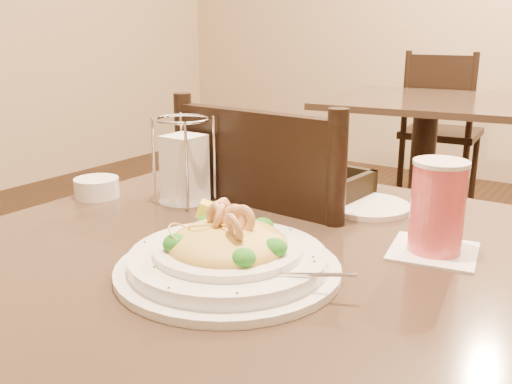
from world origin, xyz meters
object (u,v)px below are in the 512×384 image
Objects in this scene: bread_basket at (315,187)px; side_plate at (368,206)px; background_table at (424,145)px; main_table at (249,370)px; pasta_bowl at (228,254)px; napkin_caddy at (185,167)px; butter_ramekin at (97,188)px; dining_chair_far at (440,126)px; drink_glass at (437,208)px; dining_chair_near at (289,291)px.

bread_basket is 0.13m from side_plate.
main_table is at bearing -79.56° from background_table.
napkin_caddy is at bearing 140.59° from pasta_bowl.
butter_ramekin reaches higher than main_table.
side_plate is (0.46, -1.78, 0.23)m from background_table.
butter_ramekin is (0.08, -2.61, 0.25)m from dining_chair_far.
pasta_bowl is 0.47m from butter_ramekin.
drink_glass is 0.48m from napkin_caddy.
main_table is 0.37m from side_plate.
main_table is 2.69m from dining_chair_far.
butter_ramekin is at bearing 87.03° from dining_chair_far.
butter_ramekin is (-0.36, -0.25, -0.00)m from bread_basket.
dining_chair_near reaches higher than napkin_caddy.
background_table is at bearing 94.44° from napkin_caddy.
bread_basket is at bearing 95.85° from dining_chair_far.
dining_chair_near is 4.47× the size of bread_basket.
bread_basket is 2.36× the size of butter_ramekin.
butter_ramekin is at bearing 44.45° from dining_chair_near.
napkin_caddy is (-0.13, -0.19, 0.30)m from dining_chair_near.
bread_basket reaches higher than background_table.
dining_chair_near is (0.28, -1.75, -0.00)m from background_table.
pasta_bowl reaches higher than bread_basket.
side_plate is at bearing -75.45° from background_table.
bread_basket is at bearing 151.04° from drink_glass.
main_table is 2.61× the size of pasta_bowl.
dining_chair_far is 5.52× the size of napkin_caddy.
dining_chair_near is 5.52× the size of napkin_caddy.
drink_glass is at bearing 157.92° from dining_chair_near.
background_table is 1.81m from bread_basket.
dining_chair_far reaches higher than side_plate.
dining_chair_far reaches higher than bread_basket.
napkin_caddy reaches higher than bread_basket.
main_table is 5.34× the size of napkin_caddy.
dining_chair_near is 0.50m from drink_glass.
butter_ramekin is (-0.02, -2.01, 0.25)m from background_table.
napkin_caddy is 0.19m from butter_ramekin.
dining_chair_near is (-0.10, 0.30, -0.00)m from main_table.
drink_glass is (0.21, 0.24, 0.04)m from pasta_bowl.
drink_glass is at bearing 48.15° from pasta_bowl.
drink_glass is 0.34m from bread_basket.
dining_chair_near reaches higher than background_table.
side_plate is (-0.17, 0.14, -0.07)m from drink_glass.
background_table is 2.21m from pasta_bowl.
dining_chair_near is 1.00× the size of dining_chair_far.
dining_chair_far is at bearing -77.27° from dining_chair_near.
dining_chair_near is 5.83× the size of side_plate.
dining_chair_far reaches higher than butter_ramekin.
dining_chair_far is 2.45m from side_plate.
drink_glass is 0.70× the size of bread_basket.
dining_chair_far reaches higher than drink_glass.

